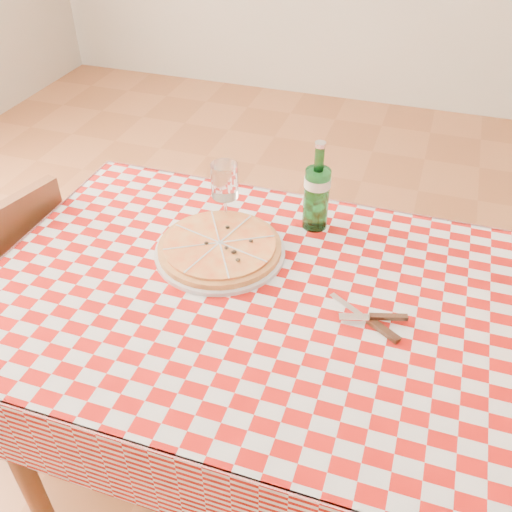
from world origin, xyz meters
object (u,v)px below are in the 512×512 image
Objects in this scene: water_bottle at (317,186)px; wine_glass at (225,195)px; chair_far at (10,293)px; pizza_plate at (220,247)px; dining_table at (256,323)px.

wine_glass is at bearing -164.44° from water_bottle.
water_bottle is (0.88, 0.25, 0.41)m from chair_far.
pizza_plate is 1.33× the size of water_bottle.
dining_table is 4.83× the size of water_bottle.
wine_glass reaches higher than dining_table.
pizza_plate is at bearing -75.83° from wine_glass.
pizza_plate is at bearing -135.41° from water_bottle.
wine_glass reaches higher than chair_far.
dining_table is 6.63× the size of wine_glass.
chair_far is at bearing -175.60° from pizza_plate.
pizza_plate is at bearing 139.75° from dining_table.
water_bottle is (0.06, 0.31, 0.22)m from dining_table.
chair_far is at bearing -164.30° from wine_glass.
pizza_plate is (-0.13, 0.11, 0.12)m from dining_table.
chair_far reaches higher than dining_table.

